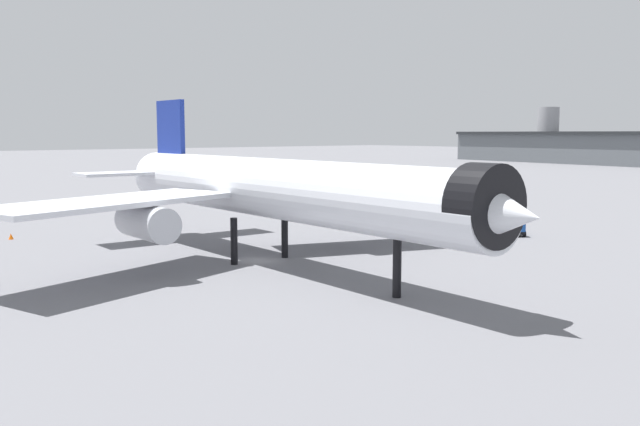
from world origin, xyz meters
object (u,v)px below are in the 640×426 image
(airliner_near_gate, at_px, (272,190))
(traffic_cone_near_nose, at_px, (11,236))
(baggage_tug_wing, at_px, (515,228))
(traffic_cone_wingtip, at_px, (428,222))

(airliner_near_gate, distance_m, traffic_cone_near_nose, 35.86)
(baggage_tug_wing, xyz_separation_m, traffic_cone_wingtip, (-13.44, -0.49, -0.68))
(baggage_tug_wing, height_order, traffic_cone_wingtip, baggage_tug_wing)
(baggage_tug_wing, bearing_deg, airliner_near_gate, -57.20)
(baggage_tug_wing, bearing_deg, traffic_cone_near_nose, -87.30)
(baggage_tug_wing, relative_size, traffic_cone_near_nose, 4.90)
(airliner_near_gate, bearing_deg, traffic_cone_wingtip, 107.56)
(airliner_near_gate, height_order, traffic_cone_near_nose, airliner_near_gate)
(baggage_tug_wing, bearing_deg, traffic_cone_wingtip, -138.37)
(traffic_cone_near_nose, distance_m, traffic_cone_wingtip, 52.53)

